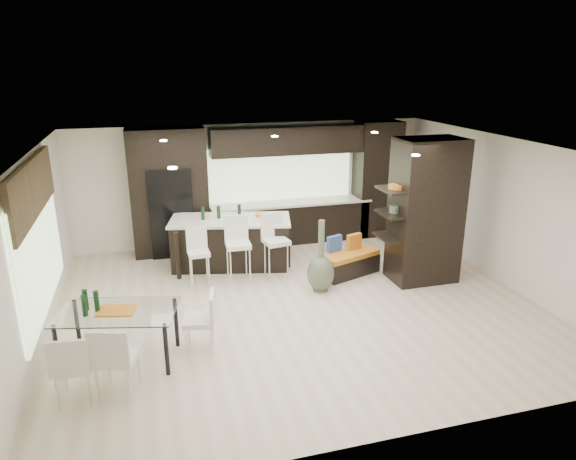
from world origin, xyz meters
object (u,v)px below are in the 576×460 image
object	(u,v)px
chair_end	(199,324)
dining_table	(120,336)
stool_right	(276,253)
bench	(350,264)
floor_vase	(321,256)
chair_far	(75,368)
stool_mid	(238,256)
stool_left	(199,263)
kitchen_island	(231,242)
chair_near	(117,361)

from	to	relation	value
chair_end	dining_table	bearing A→B (deg)	100.73
stool_right	bench	bearing A→B (deg)	-20.76
floor_vase	chair_far	world-z (taller)	floor_vase
stool_mid	chair_end	bearing A→B (deg)	-111.47
bench	chair_far	distance (m)	5.46
stool_left	chair_far	world-z (taller)	stool_left
chair_far	bench	bearing A→B (deg)	36.38
stool_mid	stool_right	distance (m)	0.73
bench	chair_end	size ratio (longest dim) A/B	1.46
kitchen_island	floor_vase	size ratio (longest dim) A/B	1.78
floor_vase	dining_table	bearing A→B (deg)	-157.34
chair_near	stool_right	bearing A→B (deg)	63.35
chair_end	stool_right	bearing A→B (deg)	-26.63
dining_table	stool_mid	bearing A→B (deg)	61.31
chair_near	kitchen_island	bearing A→B (deg)	77.94
dining_table	chair_end	world-z (taller)	chair_end
bench	chair_near	bearing A→B (deg)	-166.63
chair_far	stool_right	bearing A→B (deg)	48.69
floor_vase	stool_left	bearing A→B (deg)	157.76
stool_right	chair_near	xyz separation A→B (m)	(-2.82, -3.03, -0.05)
stool_mid	chair_end	world-z (taller)	stool_mid
chair_end	stool_left	bearing A→B (deg)	4.33
stool_mid	bench	world-z (taller)	stool_mid
stool_mid	chair_near	distance (m)	3.67
stool_left	chair_end	xyz separation A→B (m)	(-0.26, -2.29, -0.03)
stool_right	bench	world-z (taller)	stool_right
chair_far	dining_table	bearing A→B (deg)	63.23
bench	stool_left	bearing A→B (deg)	154.20
stool_left	dining_table	size ratio (longest dim) A/B	0.55
stool_mid	dining_table	xyz separation A→B (m)	(-2.08, -2.26, -0.13)
kitchen_island	dining_table	world-z (taller)	kitchen_island
bench	chair_far	xyz separation A→B (m)	(-4.73, -2.73, 0.20)
kitchen_island	floor_vase	distance (m)	2.15
stool_left	dining_table	distance (m)	2.66
stool_right	chair_near	world-z (taller)	stool_right
stool_left	stool_mid	bearing A→B (deg)	-4.54
dining_table	chair_far	xyz separation A→B (m)	(-0.49, -0.76, 0.05)
chair_far	floor_vase	bearing A→B (deg)	35.50
stool_mid	stool_right	world-z (taller)	stool_mid
chair_near	chair_far	size ratio (longest dim) A/B	1.06
stool_left	chair_end	distance (m)	2.30
bench	stool_right	bearing A→B (deg)	149.08
floor_vase	chair_end	bearing A→B (deg)	-148.54
stool_right	dining_table	distance (m)	3.61
stool_mid	chair_far	xyz separation A→B (m)	(-2.58, -3.01, -0.08)
chair_near	bench	bearing A→B (deg)	49.23
stool_left	stool_mid	distance (m)	0.74
chair_near	chair_end	size ratio (longest dim) A/B	1.12
stool_right	dining_table	size ratio (longest dim) A/B	0.63
stool_left	floor_vase	world-z (taller)	floor_vase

